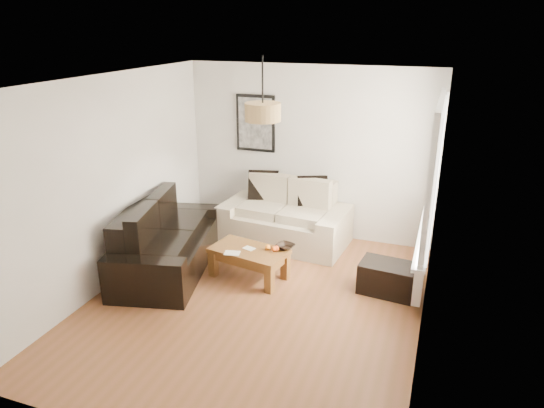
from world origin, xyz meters
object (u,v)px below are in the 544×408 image
(sofa_leather, at_px, (167,238))
(ottoman, at_px, (388,278))
(coffee_table, at_px, (249,263))
(loveseat_cream, at_px, (285,214))

(sofa_leather, xyz_separation_m, ottoman, (2.88, 0.36, -0.25))
(ottoman, bearing_deg, sofa_leather, -172.95)
(ottoman, bearing_deg, coffee_table, -172.77)
(sofa_leather, height_order, coffee_table, sofa_leather)
(sofa_leather, bearing_deg, coffee_table, -96.59)
(loveseat_cream, bearing_deg, coffee_table, -89.25)
(coffee_table, bearing_deg, loveseat_cream, 85.92)
(loveseat_cream, xyz_separation_m, sofa_leather, (-1.21, -1.35, -0.02))
(coffee_table, distance_m, ottoman, 1.77)
(loveseat_cream, relative_size, ottoman, 2.74)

